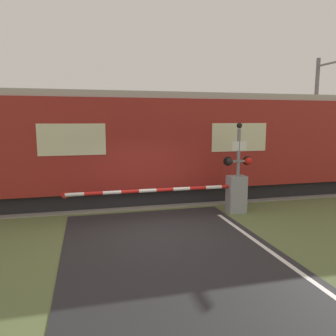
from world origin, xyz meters
TOP-DOWN VIEW (x-y plane):
  - ground_plane at (0.00, 0.00)m, footprint 80.00×80.00m
  - track_bed at (0.00, 3.87)m, footprint 36.00×3.20m
  - train at (3.61, 3.87)m, footprint 21.51×2.83m
  - crossing_barrier at (2.50, 1.22)m, footprint 5.88×0.44m
  - signal_post at (2.99, 1.20)m, footprint 0.99×0.26m
  - catenary_pole at (9.88, 6.38)m, footprint 0.20×1.90m

SIDE VIEW (x-z plane):
  - ground_plane at x=0.00m, z-range 0.00..0.00m
  - track_bed at x=0.00m, z-range -0.04..0.09m
  - crossing_barrier at x=2.50m, z-range 0.05..1.30m
  - signal_post at x=2.99m, z-range 0.21..3.21m
  - train at x=3.61m, z-range 0.05..4.11m
  - catenary_pole at x=9.88m, z-range 0.15..6.38m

